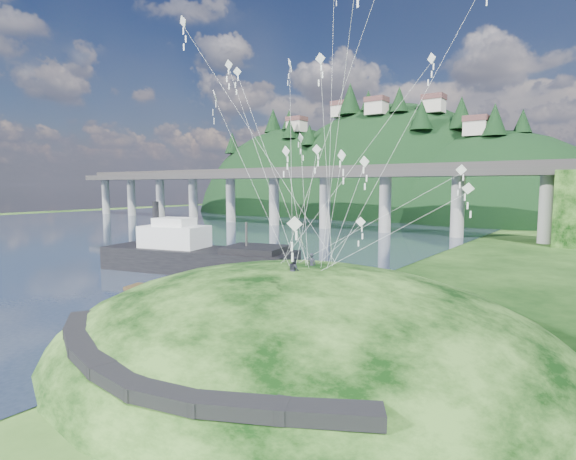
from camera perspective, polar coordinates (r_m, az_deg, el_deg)
The scene contains 10 objects.
ground at distance 34.76m, azimuth -11.50°, elevation -11.98°, with size 320.00×320.00×0.00m, color black.
water at distance 110.32m, azimuth -25.24°, elevation -0.26°, with size 240.00×240.00×0.00m, color #2F3C56.
grass_hill at distance 31.68m, azimuth 1.61°, elevation -16.54°, with size 36.00×32.00×13.00m.
footpath at distance 22.80m, azimuth -17.35°, elevation -16.22°, with size 22.29×5.84×0.83m.
bridge at distance 105.41m, azimuth 7.32°, elevation 5.27°, with size 160.00×11.00×15.00m.
far_ridge at distance 160.62m, azimuth 10.92°, elevation -0.76°, with size 153.00×70.00×94.50m.
work_barge at distance 55.62m, azimuth -11.75°, elevation -3.04°, with size 25.08×12.39×8.47m.
wooden_dock at distance 43.45m, azimuth -12.03°, elevation -7.77°, with size 14.31×6.04×1.02m.
kite_flyers at distance 29.73m, azimuth 1.46°, elevation -3.27°, with size 1.11×3.18×1.80m.
kite_swarm at distance 32.82m, azimuth 4.18°, elevation 17.27°, with size 20.88×15.59×20.69m.
Camera 1 is at (24.66, -22.12, 10.52)m, focal length 28.00 mm.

